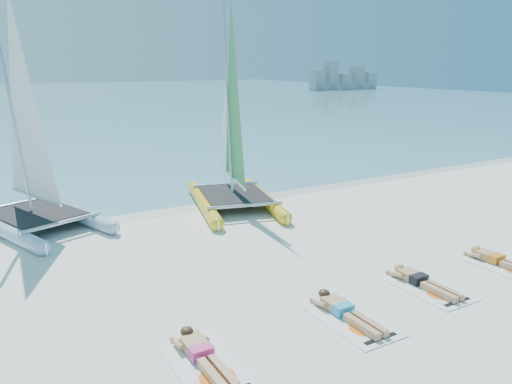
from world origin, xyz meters
The scene contains 14 objects.
ground centered at (0.00, 0.00, 0.00)m, with size 140.00×140.00×0.00m, color white.
sea centered at (0.00, 63.00, 0.01)m, with size 140.00×115.00×0.01m, color #7ABBCB.
wet_sand_strip centered at (0.00, 5.50, 0.00)m, with size 140.00×1.40×0.01m, color silver.
distant_skyline centered at (53.71, 62.00, 1.94)m, with size 14.00×2.00×5.00m.
catamaran_blue centered at (-4.31, 5.67, 2.04)m, with size 3.94×5.52×6.83m.
catamaran_yellow centered at (1.71, 5.09, 2.17)m, with size 3.61×5.55×6.89m.
towel_a centered at (-2.93, -3.09, 0.01)m, with size 1.00×1.85×0.02m, color white.
sunbather_a centered at (-2.93, -2.90, 0.12)m, with size 0.37×1.73×0.26m.
towel_b centered at (-0.07, -3.10, 0.01)m, with size 1.00×1.85×0.02m, color white.
sunbather_b centered at (-0.07, -2.91, 0.12)m, with size 0.37×1.73×0.26m.
towel_c centered at (2.19, -2.86, 0.01)m, with size 1.00×1.85×0.02m, color white.
sunbather_c centered at (2.19, -2.67, 0.12)m, with size 0.37×1.73×0.26m.
towel_d centered at (4.64, -2.97, 0.01)m, with size 1.00×1.85×0.02m, color white.
sunbather_d centered at (4.64, -2.78, 0.12)m, with size 0.37×1.73×0.26m.
Camera 1 is at (-5.69, -9.33, 4.54)m, focal length 35.00 mm.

